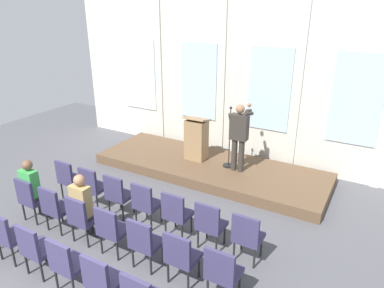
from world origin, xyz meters
The scene contains 25 objects.
rear_partition centered at (0.04, 6.36, 2.22)m, with size 10.18×0.14×4.46m.
stage_platform centered at (0.00, 5.06, 0.13)m, with size 5.91×2.02×0.25m, color brown.
speaker centered at (0.76, 5.05, 1.22)m, with size 0.52×0.69×1.66m.
mic_stand centered at (0.48, 5.15, 0.59)m, with size 0.28×0.28×1.55m.
lectern centered at (-0.45, 5.16, 0.81)m, with size 0.60×0.48×1.16m.
chair_r0_c0 centered at (-2.07, 2.35, 0.53)m, with size 0.46×0.44×0.94m.
chair_r0_c1 centered at (-1.38, 2.35, 0.53)m, with size 0.46×0.44×0.94m.
chair_r0_c2 centered at (-0.69, 2.35, 0.53)m, with size 0.46×0.44×0.94m.
chair_r0_c3 centered at (0.00, 2.35, 0.53)m, with size 0.46×0.44×0.94m.
chair_r0_c4 centered at (0.69, 2.35, 0.53)m, with size 0.46×0.44×0.94m.
chair_r0_c5 centered at (1.38, 2.35, 0.53)m, with size 0.46×0.44×0.94m.
chair_r0_c6 centered at (2.07, 2.35, 0.53)m, with size 0.46×0.44×0.94m.
chair_r1_c0 centered at (-2.07, 1.39, 0.53)m, with size 0.46×0.44×0.94m.
audience_r1_c0 centered at (-2.07, 1.47, 0.73)m, with size 0.36×0.39×1.31m.
chair_r1_c1 centered at (-1.38, 1.39, 0.53)m, with size 0.46×0.44×0.94m.
chair_r1_c2 centered at (-0.69, 1.39, 0.53)m, with size 0.46×0.44×0.94m.
audience_r1_c2 centered at (-0.69, 1.47, 0.74)m, with size 0.36×0.39×1.34m.
chair_r1_c3 centered at (0.00, 1.39, 0.53)m, with size 0.46×0.44×0.94m.
chair_r1_c4 centered at (0.69, 1.39, 0.53)m, with size 0.46×0.44×0.94m.
chair_r1_c5 centered at (1.38, 1.39, 0.53)m, with size 0.46×0.44×0.94m.
chair_r1_c6 centered at (2.07, 1.39, 0.53)m, with size 0.46×0.44×0.94m.
chair_r2_c1 centered at (-1.38, 0.42, 0.53)m, with size 0.46×0.44×0.94m.
chair_r2_c2 centered at (-0.69, 0.42, 0.53)m, with size 0.46×0.44×0.94m.
chair_r2_c3 centered at (0.00, 0.42, 0.53)m, with size 0.46×0.44×0.94m.
chair_r2_c4 centered at (0.69, 0.42, 0.53)m, with size 0.46×0.44×0.94m.
Camera 1 is at (3.66, -2.28, 4.07)m, focal length 32.95 mm.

